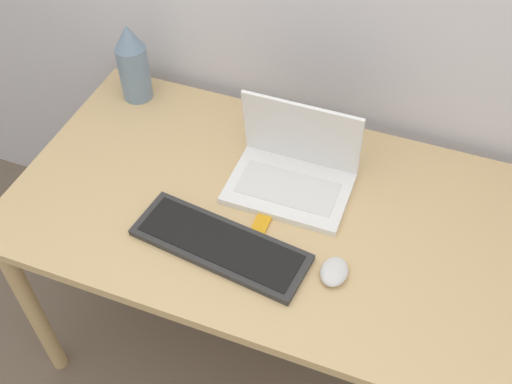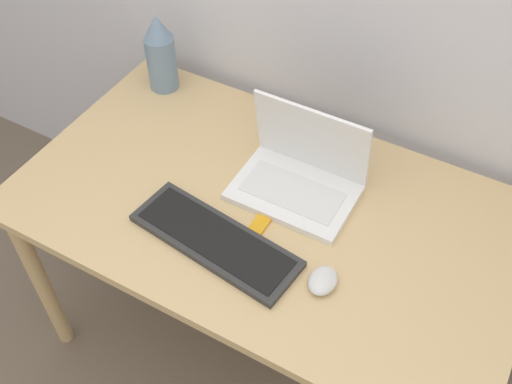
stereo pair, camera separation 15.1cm
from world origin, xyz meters
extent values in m
cube|color=tan|center=(0.00, 0.39, 0.72)|extent=(1.37, 0.79, 0.03)
cylinder|color=tan|center=(-0.63, 0.06, 0.35)|extent=(0.05, 0.05, 0.70)
cylinder|color=tan|center=(-0.63, 0.73, 0.35)|extent=(0.05, 0.05, 0.70)
cylinder|color=tan|center=(0.63, 0.73, 0.35)|extent=(0.05, 0.05, 0.70)
cube|color=white|center=(0.04, 0.47, 0.74)|extent=(0.33, 0.23, 0.02)
cube|color=silver|center=(0.04, 0.45, 0.76)|extent=(0.27, 0.13, 0.00)
cube|color=white|center=(0.04, 0.56, 0.87)|extent=(0.33, 0.05, 0.23)
cube|color=#0F1938|center=(0.04, 0.57, 0.87)|extent=(0.29, 0.03, 0.19)
cube|color=#2D2D2D|center=(-0.06, 0.22, 0.74)|extent=(0.47, 0.21, 0.02)
cube|color=black|center=(-0.06, 0.22, 0.75)|extent=(0.43, 0.18, 0.00)
ellipsoid|color=silver|center=(0.23, 0.24, 0.75)|extent=(0.07, 0.09, 0.03)
cylinder|color=slate|center=(-0.54, 0.69, 0.82)|extent=(0.09, 0.09, 0.18)
cone|color=slate|center=(-0.54, 0.69, 0.95)|extent=(0.09, 0.09, 0.08)
cube|color=orange|center=(0.01, 0.32, 0.74)|extent=(0.04, 0.06, 0.01)
camera|label=1|loc=(0.35, -0.61, 1.95)|focal=42.00mm
camera|label=2|loc=(0.49, -0.54, 1.95)|focal=42.00mm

